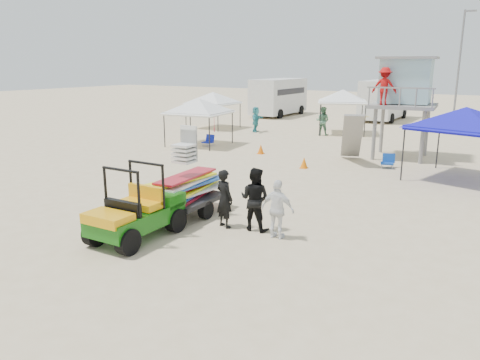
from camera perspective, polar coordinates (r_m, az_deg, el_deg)
The scene contains 21 objects.
ground at distance 11.92m, azimuth -9.76°, elevation -8.76°, with size 140.00×140.00×0.00m, color beige.
utility_cart at distance 12.69m, azimuth -12.80°, elevation -3.07°, with size 1.40×2.63×1.98m.
surf_trailer at distance 14.35m, azimuth -6.31°, elevation -0.50°, with size 1.49×2.69×2.45m.
man_left at distance 13.30m, azimuth -1.91°, elevation -2.28°, with size 0.62×0.40×1.69m, color black.
man_mid at distance 13.06m, azimuth 1.81°, elevation -2.34°, with size 0.87×0.68×1.80m, color black.
man_right at distance 12.49m, azimuth 4.63°, elevation -3.59°, with size 0.94×0.39×1.61m, color white.
lifeguard_tower at distance 24.51m, azimuth 19.32°, elevation 10.90°, with size 3.28×3.28×4.80m.
canopy_blue at distance 20.35m, azimuth 25.87°, elevation 7.61°, with size 4.17×4.17×3.34m.
canopy_white_a at distance 26.87m, azimuth -5.07°, elevation 9.58°, with size 3.35×3.35×3.07m.
canopy_white_b at distance 34.26m, azimuth -3.31°, elevation 10.43°, with size 3.05×3.05×3.00m.
canopy_white_c at distance 32.14m, azimuth 12.45°, elevation 10.47°, with size 3.86×3.86×3.32m.
umbrella_a at distance 32.31m, azimuth -3.20°, elevation 7.36°, with size 1.85×1.88×1.69m, color red.
umbrella_b at distance 30.00m, azimuth 14.30°, elevation 6.32°, with size 1.72×1.75×1.58m, color yellow.
cone_near at distance 21.19m, azimuth 7.81°, elevation 2.10°, with size 0.34×0.34×0.50m, color orange.
cone_far at distance 24.41m, azimuth 2.55°, elevation 3.79°, with size 0.34×0.34×0.50m, color orange.
beach_chair_a at distance 26.87m, azimuth -3.83°, elevation 4.85°, with size 0.54×0.58×0.64m.
beach_chair_b at distance 22.11m, azimuth 17.58°, elevation 2.23°, with size 0.66×0.72×0.64m.
rv_far_left at distance 42.90m, azimuth 4.74°, elevation 10.24°, with size 2.64×6.80×3.25m.
rv_mid_left at distance 41.10m, azimuth 17.13°, elevation 9.52°, with size 2.65×6.50×3.25m.
light_pole_left at distance 35.45m, azimuth 25.06°, elevation 11.80°, with size 0.14×0.14×8.00m, color slate.
distant_beachgoers at distance 29.83m, azimuth 13.38°, elevation 6.49°, with size 20.96×15.38×1.86m.
Camera 1 is at (7.37, -8.18, 4.57)m, focal length 35.00 mm.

